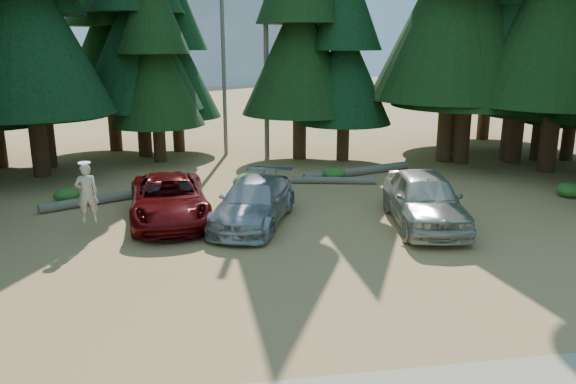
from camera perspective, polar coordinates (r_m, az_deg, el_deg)
name	(u,v)px	position (r m, az deg, el deg)	size (l,w,h in m)	color
ground	(305,271)	(14.73, 1.72, -8.01)	(160.00, 160.00, 0.00)	#AA8548
forest_belt_north	(251,157)	(29.01, -3.82, 3.52)	(36.00, 7.00, 22.00)	black
snag_front	(266,37)	(28.02, -2.25, 15.49)	(0.24, 0.24, 12.00)	#695F54
snag_back	(223,57)	(29.36, -6.58, 13.43)	(0.20, 0.20, 10.00)	#695F54
mountain_peak	(193,0)	(101.79, -9.58, 18.72)	(48.00, 50.00, 28.00)	gray
red_pickup	(169,199)	(18.95, -12.00, -0.69)	(2.45, 5.32, 1.48)	#5B0709
silver_minivan_center	(254,202)	(18.26, -3.49, -1.03)	(2.02, 4.96, 1.44)	#A9ACB1
silver_minivan_right	(424,199)	(18.56, 13.69, -0.68)	(2.07, 5.13, 1.75)	#B8B3A3
frisbee_player	(87,193)	(17.99, -19.77, -0.10)	(0.75, 0.58, 1.86)	beige
log_left	(106,198)	(21.77, -17.96, -0.62)	(0.34, 0.34, 4.74)	#695F54
log_mid	(333,180)	(23.59, 4.64, 1.19)	(0.29, 0.29, 3.52)	#695F54
log_right	(358,171)	(25.21, 7.14, 2.10)	(0.36, 0.36, 5.58)	#695F54
shrub_far_left	(67,195)	(22.38, -21.58, -0.29)	(0.94, 0.94, 0.52)	#285D1B
shrub_left	(171,197)	(21.12, -11.79, -0.52)	(0.81, 0.81, 0.44)	#285D1B
shrub_center_left	(248,182)	(22.46, -4.06, 1.01)	(1.23, 1.23, 0.68)	#285D1B
shrub_center_right	(249,193)	(21.37, -3.95, -0.07)	(0.77, 0.77, 0.42)	#285D1B
shrub_right	(398,191)	(21.73, 11.16, 0.06)	(0.95, 0.95, 0.52)	#285D1B
shrub_far_right	(334,174)	(24.19, 4.65, 1.87)	(1.03, 1.03, 0.56)	#285D1B
shrub_edge_east	(570,190)	(24.06, 26.71, 0.19)	(0.97, 0.97, 0.54)	#285D1B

